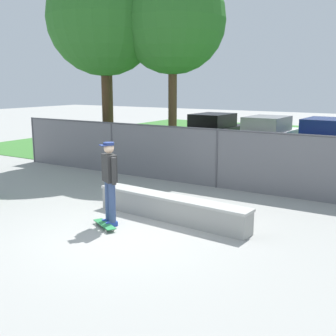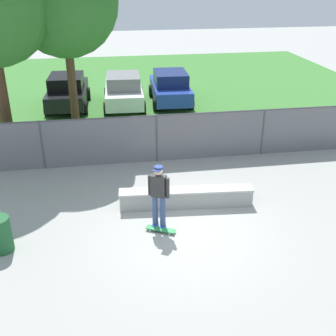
% 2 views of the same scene
% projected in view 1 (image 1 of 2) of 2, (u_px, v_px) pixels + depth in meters
% --- Properties ---
extents(ground_plane, '(80.00, 80.00, 0.00)m').
position_uv_depth(ground_plane, '(123.00, 233.00, 8.70)').
color(ground_plane, '#9E9E99').
extents(grass_strip, '(27.97, 20.00, 0.02)m').
position_uv_depth(grass_strip, '(303.00, 145.00, 21.10)').
color(grass_strip, '#3D7A33').
rests_on(grass_strip, ground).
extents(concrete_ledge, '(3.97, 0.79, 0.56)m').
position_uv_depth(concrete_ledge, '(171.00, 208.00, 9.46)').
color(concrete_ledge, '#999993').
rests_on(concrete_ledge, ground).
extents(skateboarder, '(0.54, 0.41, 1.84)m').
position_uv_depth(skateboarder, '(110.00, 179.00, 8.98)').
color(skateboarder, '#2647A5').
rests_on(skateboarder, ground).
extents(skateboard, '(0.80, 0.54, 0.09)m').
position_uv_depth(skateboard, '(105.00, 224.00, 8.98)').
color(skateboard, '#2D8C4C').
rests_on(skateboard, ground).
extents(chainlink_fence, '(16.04, 0.07, 1.77)m').
position_uv_depth(chainlink_fence, '(217.00, 156.00, 12.32)').
color(chainlink_fence, '#4C4C51').
rests_on(chainlink_fence, ground).
extents(tree_near_left, '(3.96, 3.96, 7.66)m').
position_uv_depth(tree_near_left, '(106.00, 14.00, 15.67)').
color(tree_near_left, brown).
rests_on(tree_near_left, ground).
extents(tree_near_right, '(4.16, 4.16, 7.50)m').
position_uv_depth(tree_near_right, '(104.00, 19.00, 15.22)').
color(tree_near_right, '#47301E').
rests_on(tree_near_right, ground).
extents(tree_mid, '(3.85, 3.85, 7.23)m').
position_uv_depth(tree_mid, '(173.00, 21.00, 14.90)').
color(tree_mid, '#513823').
rests_on(tree_mid, ground).
extents(car_black, '(2.15, 4.27, 1.66)m').
position_uv_depth(car_black, '(213.00, 131.00, 20.17)').
color(car_black, black).
rests_on(car_black, ground).
extents(car_white, '(2.15, 4.27, 1.66)m').
position_uv_depth(car_white, '(267.00, 135.00, 18.46)').
color(car_white, silver).
rests_on(car_white, ground).
extents(car_blue, '(2.15, 4.27, 1.66)m').
position_uv_depth(car_blue, '(325.00, 138.00, 17.42)').
color(car_blue, '#233D9E').
rests_on(car_blue, ground).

